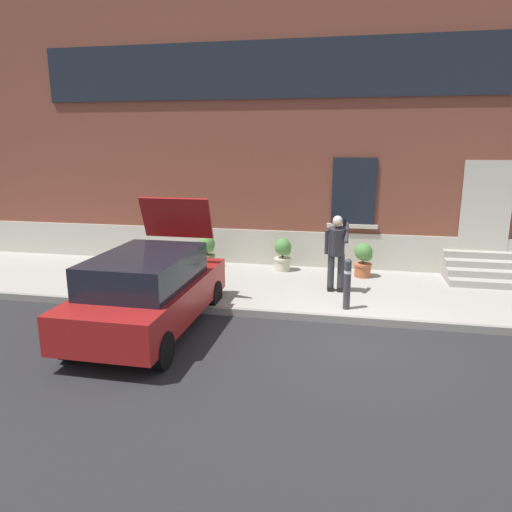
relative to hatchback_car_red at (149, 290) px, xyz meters
name	(u,v)px	position (x,y,z in m)	size (l,w,h in m)	color
ground_plane	(352,343)	(3.68, 0.14, -0.80)	(80.00, 80.00, 0.00)	#232326
sidewalk	(352,291)	(3.68, 2.94, -0.72)	(24.00, 3.60, 0.15)	#99968E
curb_edge	(352,320)	(3.68, 1.08, -0.72)	(24.00, 0.12, 0.15)	gray
building_facade	(359,130)	(3.68, 5.43, 2.93)	(24.00, 1.52, 7.50)	brown
entrance_stoop	(484,270)	(6.81, 4.26, -0.41)	(1.84, 1.28, 0.64)	#9E998E
hatchback_car_red	(149,290)	(0.00, 0.00, 0.00)	(1.82, 4.08, 2.34)	maroon
bollard_near_person	(347,282)	(3.55, 1.49, -0.09)	(0.15, 0.15, 1.04)	#333338
bollard_far_left	(145,271)	(-0.76, 1.49, -0.09)	(0.15, 0.15, 1.04)	#333338
person_on_phone	(337,249)	(3.29, 2.58, 0.35)	(0.51, 0.51, 1.74)	#2D2D33
planter_olive	(207,250)	(-0.16, 4.13, -0.19)	(0.44, 0.44, 0.86)	#606B38
planter_cream	(283,254)	(1.88, 4.16, -0.19)	(0.44, 0.44, 0.86)	beige
planter_terracotta	(363,259)	(3.93, 3.97, -0.19)	(0.44, 0.44, 0.86)	#B25B38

